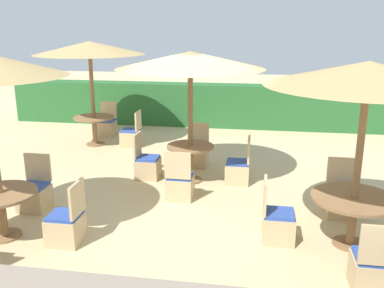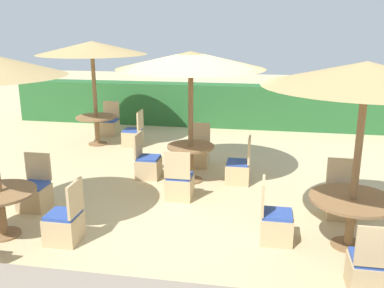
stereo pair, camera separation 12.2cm
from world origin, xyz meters
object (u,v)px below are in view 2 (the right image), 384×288
at_px(patio_chair_center_west, 148,165).
at_px(patio_chair_center_north, 198,154).
at_px(patio_chair_front_left_east, 65,225).
at_px(parasol_center, 191,60).
at_px(patio_chair_center_east, 239,170).
at_px(round_table_center, 191,154).
at_px(patio_chair_back_left_east, 133,136).
at_px(round_table_front_left, 0,201).
at_px(parasol_front_right, 367,75).
at_px(round_table_front_right, 352,207).
at_px(parasol_back_left, 92,48).
at_px(round_table_back_left, 96,123).
at_px(patio_chair_front_right_north, 341,201).
at_px(patio_chair_center_south, 180,185).
at_px(patio_chair_front_left_north, 35,194).
at_px(patio_chair_back_left_north, 110,126).
at_px(patio_chair_front_right_south, 369,272).
at_px(patio_chair_front_right_west, 275,224).

bearing_deg(patio_chair_center_west, patio_chair_center_north, 136.55).
bearing_deg(patio_chair_front_left_east, patio_chair_center_west, -9.10).
distance_m(parasol_center, patio_chair_center_east, 2.33).
bearing_deg(parasol_center, round_table_center, 180.00).
bearing_deg(patio_chair_back_left_east, round_table_front_left, 174.84).
bearing_deg(parasol_front_right, patio_chair_center_east, 127.67).
relative_size(round_table_front_right, round_table_center, 1.28).
bearing_deg(parasol_back_left, round_table_back_left, 0.00).
relative_size(parasol_front_right, round_table_front_left, 2.55).
relative_size(patio_chair_front_right_north, patio_chair_center_north, 1.00).
xyz_separation_m(patio_chair_center_south, patio_chair_center_west, (-0.86, 0.95, 0.00)).
height_order(parasol_back_left, round_table_center, parasol_back_left).
distance_m(parasol_front_right, patio_chair_front_left_north, 5.51).
distance_m(patio_chair_back_left_east, patio_chair_front_left_east, 5.00).
relative_size(round_table_back_left, parasol_center, 0.37).
bearing_deg(round_table_back_left, patio_chair_front_right_north, -31.32).
relative_size(patio_chair_front_left_east, patio_chair_center_west, 1.00).
relative_size(parasol_front_right, round_table_front_right, 2.26).
bearing_deg(patio_chair_center_south, round_table_front_right, -24.96).
bearing_deg(patio_chair_center_north, parasol_center, 90.23).
xyz_separation_m(patio_chair_back_left_east, patio_chair_back_left_north, (-1.02, 1.01, 0.00)).
bearing_deg(round_table_front_left, round_table_center, 49.63).
bearing_deg(round_table_front_right, round_table_center, 140.68).
bearing_deg(parasol_back_left, round_table_front_right, -38.46).
bearing_deg(round_table_front_right, patio_chair_front_right_north, 88.32).
distance_m(round_table_front_right, round_table_center, 3.45).
bearing_deg(patio_chair_front_right_south, patio_chair_back_left_north, 130.86).
distance_m(patio_chair_front_left_north, patio_chair_center_north, 3.62).
bearing_deg(parasol_center, parasol_back_left, 142.36).
distance_m(patio_chair_back_left_east, patio_chair_center_south, 3.64).
bearing_deg(patio_chair_front_right_south, parasol_front_right, 91.91).
distance_m(round_table_back_left, patio_chair_back_left_east, 1.03).
bearing_deg(patio_chair_back_left_east, patio_chair_front_left_north, 172.96).
distance_m(round_table_back_left, patio_chair_center_south, 4.24).
relative_size(round_table_front_right, patio_chair_front_right_north, 1.28).
height_order(round_table_front_right, round_table_center, round_table_center).
bearing_deg(patio_chair_center_west, parasol_back_left, -137.94).
bearing_deg(parasol_front_right, patio_chair_center_west, 148.20).
xyz_separation_m(patio_chair_center_east, patio_chair_center_north, (-0.95, 0.93, 0.00)).
bearing_deg(patio_chair_front_left_north, patio_chair_center_north, -131.02).
xyz_separation_m(patio_chair_front_right_south, parasol_back_left, (-5.58, 5.49, 2.20)).
xyz_separation_m(patio_chair_front_right_west, patio_chair_center_south, (-1.68, 1.29, 0.00)).
height_order(patio_chair_back_left_east, patio_chair_center_south, same).
relative_size(round_table_front_left, patio_chair_front_left_east, 1.13).
height_order(patio_chair_back_left_north, patio_chair_center_north, same).
xyz_separation_m(round_table_front_left, patio_chair_front_left_north, (-0.04, 0.99, -0.29)).
height_order(patio_chair_front_right_north, patio_chair_back_left_north, same).
bearing_deg(patio_chair_center_east, patio_chair_center_south, 134.23).
bearing_deg(round_table_front_left, patio_chair_front_right_south, -5.92).
relative_size(patio_chair_back_left_east, round_table_front_left, 0.88).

